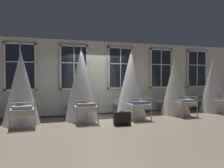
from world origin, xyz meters
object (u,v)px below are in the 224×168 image
object	(u,v)px
cot_third	(81,85)
cot_fifth	(175,85)
cot_second	(21,89)
cot_fourth	(131,85)
suitcase_dark	(122,119)
cot_sixth	(213,85)

from	to	relation	value
cot_third	cot_fifth	bearing A→B (deg)	-89.18
cot_fifth	cot_second	bearing A→B (deg)	90.49
cot_fourth	cot_second	bearing A→B (deg)	88.38
cot_fifth	cot_fourth	bearing A→B (deg)	91.40
suitcase_dark	cot_fifth	bearing A→B (deg)	31.42
cot_second	cot_sixth	bearing A→B (deg)	-90.51
cot_sixth	suitcase_dark	bearing A→B (deg)	103.78
cot_fifth	suitcase_dark	xyz separation A→B (m)	(-3.03, -1.34, -1.01)
cot_second	suitcase_dark	xyz separation A→B (m)	(3.10, -1.35, -0.96)
cot_second	cot_fourth	world-z (taller)	cot_fourth
cot_second	cot_sixth	size ratio (longest dim) A/B	0.97
cot_fourth	cot_sixth	size ratio (longest dim) A/B	1.03
cot_fourth	cot_fifth	distance (m)	2.09
suitcase_dark	cot_third	bearing A→B (deg)	134.10
cot_fifth	cot_sixth	distance (m)	2.05
cot_fourth	suitcase_dark	world-z (taller)	cot_fourth
cot_fifth	suitcase_dark	size ratio (longest dim) A/B	4.42
cot_third	cot_fourth	distance (m)	1.96
cot_fifth	suitcase_dark	distance (m)	3.46
cot_third	suitcase_dark	xyz separation A→B (m)	(1.03, -1.39, -1.06)
suitcase_dark	cot_second	bearing A→B (deg)	163.99
cot_sixth	cot_fifth	bearing A→B (deg)	89.39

